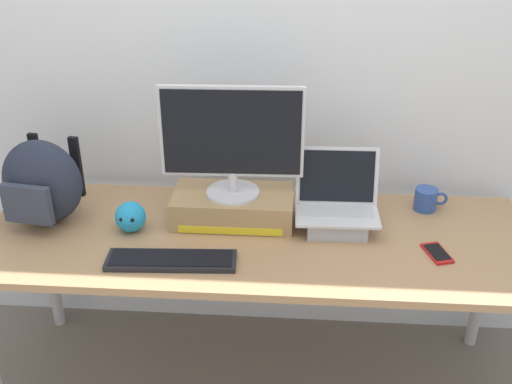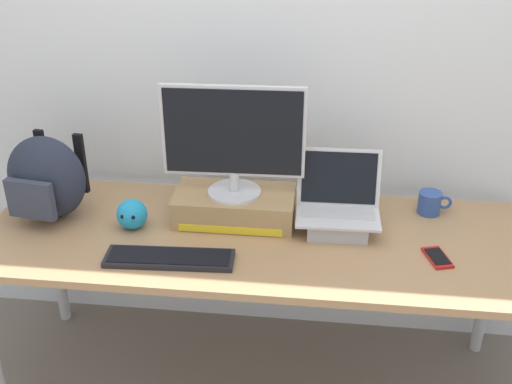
# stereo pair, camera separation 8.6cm
# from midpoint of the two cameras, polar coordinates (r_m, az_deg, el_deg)

# --- Properties ---
(ground_plane) EXTENTS (20.00, 20.00, 0.00)m
(ground_plane) POSITION_cam_midpoint_polar(r_m,az_deg,el_deg) (2.77, -0.93, -16.84)
(ground_plane) COLOR #70665B
(back_wall) EXTENTS (7.00, 0.10, 2.60)m
(back_wall) POSITION_cam_midpoint_polar(r_m,az_deg,el_deg) (2.52, -0.22, 12.96)
(back_wall) COLOR silver
(back_wall) RESTS_ON ground
(desk) EXTENTS (2.05, 0.73, 0.72)m
(desk) POSITION_cam_midpoint_polar(r_m,az_deg,el_deg) (2.35, -1.05, -5.27)
(desk) COLOR #A87F56
(desk) RESTS_ON ground
(toner_box_yellow) EXTENTS (0.46, 0.25, 0.11)m
(toner_box_yellow) POSITION_cam_midpoint_polar(r_m,az_deg,el_deg) (2.40, -3.14, -1.34)
(toner_box_yellow) COLOR #A88456
(toner_box_yellow) RESTS_ON desk
(desktop_monitor) EXTENTS (0.53, 0.20, 0.43)m
(desktop_monitor) POSITION_cam_midpoint_polar(r_m,az_deg,el_deg) (2.27, -3.32, 4.77)
(desktop_monitor) COLOR silver
(desktop_monitor) RESTS_ON toner_box_yellow
(open_laptop) EXTENTS (0.31, 0.23, 0.29)m
(open_laptop) POSITION_cam_midpoint_polar(r_m,az_deg,el_deg) (2.36, 6.35, -1.93)
(open_laptop) COLOR #ADADB2
(open_laptop) RESTS_ON desk
(external_keyboard) EXTENTS (0.45, 0.15, 0.02)m
(external_keyboard) POSITION_cam_midpoint_polar(r_m,az_deg,el_deg) (2.18, -8.92, -6.22)
(external_keyboard) COLOR black
(external_keyboard) RESTS_ON desk
(messenger_backpack) EXTENTS (0.33, 0.29, 0.33)m
(messenger_backpack) POSITION_cam_midpoint_polar(r_m,az_deg,el_deg) (2.48, -19.99, 0.84)
(messenger_backpack) COLOR #232838
(messenger_backpack) RESTS_ON desk
(coffee_mug) EXTENTS (0.13, 0.09, 0.09)m
(coffee_mug) POSITION_cam_midpoint_polar(r_m,az_deg,el_deg) (2.55, 14.44, -0.66)
(coffee_mug) COLOR #2D4C93
(coffee_mug) RESTS_ON desk
(cell_phone) EXTENTS (0.10, 0.14, 0.01)m
(cell_phone) POSITION_cam_midpoint_polar(r_m,az_deg,el_deg) (2.28, 15.25, -5.45)
(cell_phone) COLOR red
(cell_phone) RESTS_ON desk
(plush_toy) EXTENTS (0.12, 0.12, 0.12)m
(plush_toy) POSITION_cam_midpoint_polar(r_m,az_deg,el_deg) (2.37, -12.47, -2.23)
(plush_toy) COLOR #2393CC
(plush_toy) RESTS_ON desk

